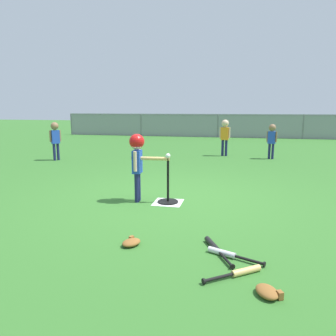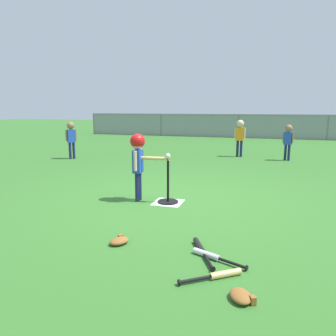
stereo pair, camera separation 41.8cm
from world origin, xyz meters
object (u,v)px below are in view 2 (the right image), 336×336
object	(u,v)px
fielder_near_left	(288,138)
spare_bat_black	(201,249)
fielder_deep_right	(71,135)
fielder_deep_left	(240,133)
baseball_on_tee	(168,156)
batting_tee	(168,196)
glove_by_plate	(119,241)
glove_near_bats	(241,296)
batter_child	(138,153)
spare_bat_wood	(219,275)
spare_bat_silver	(212,256)

from	to	relation	value
fielder_near_left	spare_bat_black	xyz separation A→B (m)	(-1.15, -6.43, -0.61)
fielder_near_left	fielder_deep_right	size ratio (longest dim) A/B	0.94
fielder_deep_left	baseball_on_tee	bearing A→B (deg)	-97.12
batting_tee	fielder_near_left	world-z (taller)	fielder_near_left
fielder_deep_left	spare_bat_black	size ratio (longest dim) A/B	1.78
baseball_on_tee	glove_by_plate	distance (m)	1.78
fielder_deep_right	glove_near_bats	world-z (taller)	fielder_deep_right
batter_child	spare_bat_black	world-z (taller)	batter_child
batting_tee	glove_near_bats	xyz separation A→B (m)	(1.30, -2.31, -0.08)
batting_tee	spare_bat_wood	distance (m)	2.31
fielder_near_left	fielder_deep_right	world-z (taller)	fielder_deep_right
spare_bat_black	batter_child	bearing A→B (deg)	130.53
baseball_on_tee	glove_by_plate	xyz separation A→B (m)	(-0.05, -1.63, -0.70)
fielder_deep_left	spare_bat_silver	bearing A→B (deg)	-87.33
batting_tee	spare_bat_black	bearing A→B (deg)	-61.80
spare_bat_silver	glove_near_bats	size ratio (longest dim) A/B	2.10
spare_bat_silver	spare_bat_black	bearing A→B (deg)	135.65
spare_bat_silver	fielder_deep_right	bearing A→B (deg)	134.26
spare_bat_black	glove_near_bats	bearing A→B (deg)	-58.11
spare_bat_wood	glove_by_plate	world-z (taller)	glove_by_plate
glove_by_plate	fielder_deep_left	bearing A→B (deg)	84.14
fielder_deep_right	spare_bat_wood	xyz separation A→B (m)	(5.03, -5.38, -0.66)
baseball_on_tee	spare_bat_silver	bearing A→B (deg)	-60.17
glove_near_bats	spare_bat_black	bearing A→B (deg)	121.89
baseball_on_tee	fielder_deep_right	bearing A→B (deg)	139.65
batting_tee	spare_bat_silver	xyz separation A→B (m)	(0.97, -1.69, -0.08)
batter_child	spare_bat_silver	size ratio (longest dim) A/B	1.90
fielder_deep_right	spare_bat_silver	size ratio (longest dim) A/B	1.90
spare_bat_wood	glove_by_plate	xyz separation A→B (m)	(-1.14, 0.40, 0.01)
spare_bat_black	spare_bat_silver	bearing A→B (deg)	-44.35
fielder_near_left	glove_by_plate	world-z (taller)	fielder_near_left
batter_child	spare_bat_black	xyz separation A→B (m)	(1.31, -1.53, -0.73)
baseball_on_tee	spare_bat_wood	size ratio (longest dim) A/B	0.15
batting_tee	spare_bat_silver	distance (m)	1.95
batter_child	fielder_deep_left	xyz separation A→B (m)	(1.12, 5.22, -0.05)
batting_tee	fielder_near_left	size ratio (longest dim) A/B	0.70
spare_bat_wood	glove_by_plate	size ratio (longest dim) A/B	1.88
batter_child	spare_bat_wood	distance (m)	2.64
fielder_near_left	glove_near_bats	distance (m)	7.23
baseball_on_tee	fielder_deep_left	world-z (taller)	fielder_deep_left
fielder_deep_left	spare_bat_black	world-z (taller)	fielder_deep_left
batter_child	fielder_near_left	bearing A→B (deg)	63.29
spare_bat_silver	spare_bat_black	xyz separation A→B (m)	(-0.13, 0.13, -0.00)
batter_child	spare_bat_wood	world-z (taller)	batter_child
glove_by_plate	glove_near_bats	size ratio (longest dim) A/B	1.01
fielder_deep_left	fielder_near_left	bearing A→B (deg)	-13.52
batting_tee	fielder_deep_right	distance (m)	5.20
fielder_deep_right	batter_child	bearing A→B (deg)	-44.24
batter_child	fielder_near_left	distance (m)	5.48
batting_tee	batter_child	distance (m)	0.80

